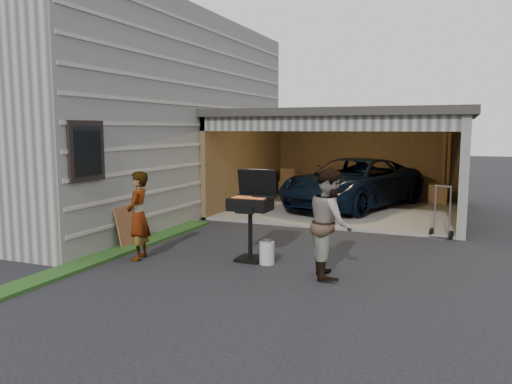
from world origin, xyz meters
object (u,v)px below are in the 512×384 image
(propane_tank, at_px, (267,253))
(plywood_panel, at_px, (129,226))
(minivan, at_px, (353,185))
(woman, at_px, (138,216))
(man, at_px, (330,223))
(bbq_grill, at_px, (251,207))
(hand_truck, at_px, (441,228))

(propane_tank, xyz_separation_m, plywood_panel, (-3.10, 0.20, 0.21))
(propane_tank, bearing_deg, minivan, 88.69)
(minivan, distance_m, woman, 7.70)
(man, distance_m, plywood_panel, 4.37)
(bbq_grill, relative_size, propane_tank, 4.10)
(bbq_grill, distance_m, propane_tank, 0.88)
(woman, distance_m, propane_tank, 2.46)
(man, distance_m, bbq_grill, 1.64)
(man, relative_size, propane_tank, 4.41)
(bbq_grill, distance_m, plywood_panel, 2.79)
(propane_tank, bearing_deg, woman, -165.67)
(woman, xyz_separation_m, plywood_panel, (-0.80, 0.79, -0.40))
(propane_tank, bearing_deg, plywood_panel, 176.23)
(minivan, relative_size, plywood_panel, 6.24)
(woman, xyz_separation_m, man, (3.51, 0.30, 0.07))
(bbq_grill, xyz_separation_m, plywood_panel, (-2.74, 0.05, -0.57))
(woman, distance_m, bbq_grill, 2.08)
(propane_tank, height_order, hand_truck, hand_truck)
(man, relative_size, hand_truck, 1.50)
(bbq_grill, bearing_deg, propane_tank, -22.55)
(woman, relative_size, man, 0.92)
(man, distance_m, propane_tank, 1.42)
(plywood_panel, bearing_deg, minivan, 63.41)
(man, bearing_deg, plywood_panel, 62.15)
(bbq_grill, relative_size, plywood_panel, 1.96)
(woman, relative_size, propane_tank, 4.05)
(woman, bearing_deg, bbq_grill, 94.90)
(bbq_grill, bearing_deg, plywood_panel, 178.93)
(plywood_panel, relative_size, hand_truck, 0.71)
(plywood_panel, bearing_deg, man, -6.52)
(woman, distance_m, plywood_panel, 1.19)
(minivan, bearing_deg, man, -62.50)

